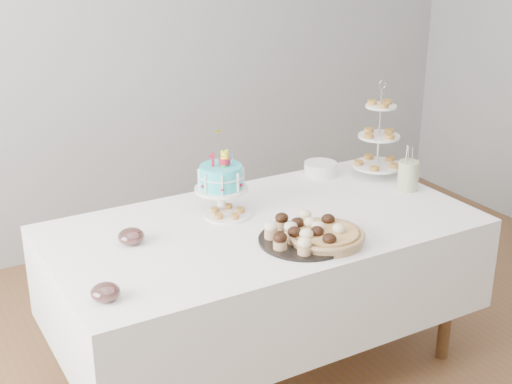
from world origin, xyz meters
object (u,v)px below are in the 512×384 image
jam_bowl_b (131,237)px  birthday_cake (221,190)px  pastry_plate (228,213)px  jam_bowl_a (105,292)px  utensil_pitcher (408,174)px  plate_stack (320,169)px  pie (326,236)px  cupcake_tray (305,232)px  tiered_stand (379,137)px  table (263,268)px

jam_bowl_b → birthday_cake: bearing=14.4°
pastry_plate → jam_bowl_a: jam_bowl_a is taller
jam_bowl_b → utensil_pitcher: utensil_pitcher is taller
plate_stack → birthday_cake: bearing=-165.4°
pie → birthday_cake: bearing=112.9°
pastry_plate → jam_bowl_b: 0.49m
jam_bowl_b → pie: bearing=-29.2°
jam_bowl_b → jam_bowl_a: bearing=-121.7°
cupcake_tray → jam_bowl_b: 0.73m
pie → tiered_stand: 0.92m
tiered_stand → jam_bowl_a: bearing=-161.9°
pie → jam_bowl_a: (-0.97, -0.00, 0.00)m
table → cupcake_tray: (0.05, -0.25, 0.27)m
cupcake_tray → birthday_cake: bearing=107.6°
tiered_stand → jam_bowl_b: 1.45m
table → plate_stack: bearing=34.4°
pastry_plate → plate_stack: bearing=19.8°
birthday_cake → pastry_plate: (-0.01, -0.07, -0.09)m
tiered_stand → jam_bowl_a: tiered_stand is taller
cupcake_tray → utensil_pitcher: (0.79, 0.25, 0.04)m
birthday_cake → plate_stack: (0.68, 0.18, -0.07)m
table → plate_stack: size_ratio=11.00×
utensil_pitcher → birthday_cake: bearing=-170.7°
table → tiered_stand: tiered_stand is taller
jam_bowl_a → jam_bowl_b: 0.47m
pie → plate_stack: size_ratio=1.91×
pie → jam_bowl_b: jam_bowl_b is taller
tiered_stand → jam_bowl_a: 1.78m
cupcake_tray → tiered_stand: 0.95m
pastry_plate → pie: bearing=-63.4°
birthday_cake → jam_bowl_b: size_ratio=3.37×
pastry_plate → utensil_pitcher: 0.96m
jam_bowl_a → plate_stack: bearing=26.4°
pastry_plate → birthday_cake: bearing=85.3°
tiered_stand → pastry_plate: (-0.94, -0.09, -0.20)m
pie → pastry_plate: (-0.23, 0.46, -0.02)m
table → pastry_plate: (-0.10, 0.15, 0.24)m
plate_stack → pastry_plate: 0.73m
birthday_cake → tiered_stand: tiered_stand is taller
pastry_plate → jam_bowl_a: (-0.74, -0.46, 0.02)m
tiered_stand → utensil_pitcher: 0.28m
tiered_stand → jam_bowl_b: tiered_stand is taller
pie → pastry_plate: 0.51m
plate_stack → utensil_pitcher: bearing=-57.4°
pie → tiered_stand: size_ratio=0.65×
pastry_plate → jam_bowl_b: bearing=-173.3°
birthday_cake → jam_bowl_a: bearing=-120.3°
table → jam_bowl_a: 0.93m
pastry_plate → jam_bowl_b: (-0.49, -0.06, 0.02)m
table → cupcake_tray: bearing=-78.1°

